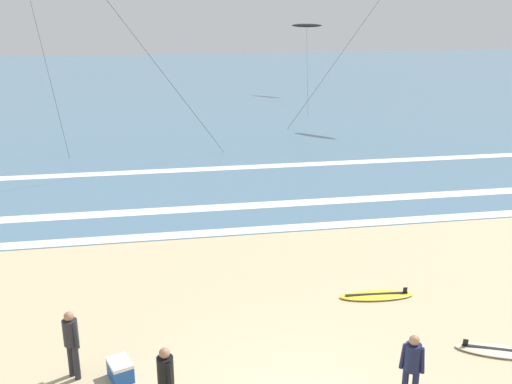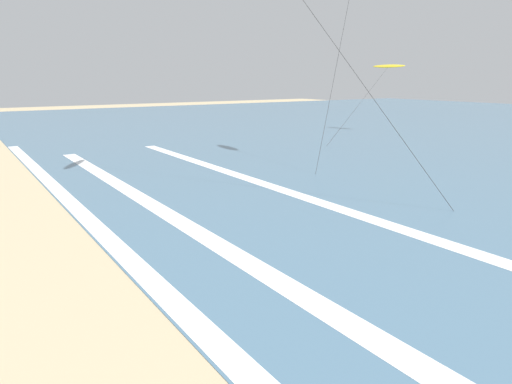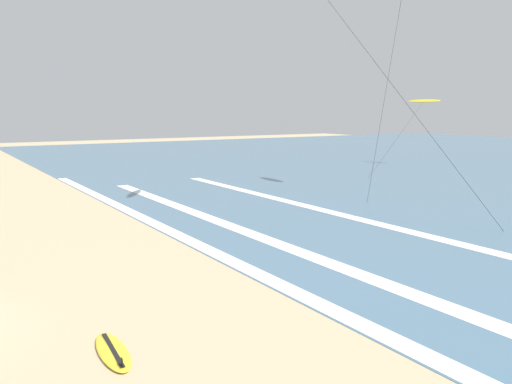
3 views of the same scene
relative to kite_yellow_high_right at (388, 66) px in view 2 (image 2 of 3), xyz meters
The scene contains 4 objects.
wave_foam_shoreline 37.54m from the kite_yellow_high_right, 58.96° to the right, with size 54.39×0.66×0.01m, color white.
wave_foam_mid_break 36.24m from the kite_yellow_high_right, 54.34° to the right, with size 45.28×0.79×0.01m, color white.
wave_foam_outer_break 30.88m from the kite_yellow_high_right, 49.55° to the right, with size 44.47×0.76×0.01m, color white.
kite_yellow_high_right is the anchor object (origin of this frame).
Camera 2 is at (11.34, 6.16, 5.07)m, focal length 32.59 mm.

